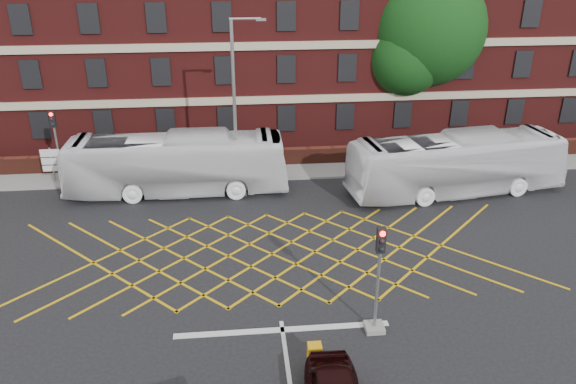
{
  "coord_description": "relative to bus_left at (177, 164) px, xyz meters",
  "views": [
    {
      "loc": [
        -1.43,
        -20.25,
        13.25
      ],
      "look_at": [
        0.7,
        1.5,
        3.33
      ],
      "focal_mm": 35.0,
      "sensor_mm": 36.0,
      "label": 1
    }
  ],
  "objects": [
    {
      "name": "ground",
      "position": [
        4.78,
        -9.43,
        -1.72
      ],
      "size": [
        120.0,
        120.0,
        0.0
      ],
      "primitive_type": "plane",
      "color": "black",
      "rests_on": "ground"
    },
    {
      "name": "victorian_building",
      "position": [
        5.02,
        12.57,
        6.12
      ],
      "size": [
        51.0,
        12.17,
        20.4
      ],
      "color": "#541615",
      "rests_on": "ground"
    },
    {
      "name": "boundary_wall",
      "position": [
        4.78,
        3.57,
        -1.17
      ],
      "size": [
        56.0,
        0.5,
        1.1
      ],
      "primitive_type": "cube",
      "color": "#4D1E14",
      "rests_on": "ground"
    },
    {
      "name": "far_pavement",
      "position": [
        4.78,
        2.57,
        -1.66
      ],
      "size": [
        60.0,
        3.0,
        0.12
      ],
      "primitive_type": "cube",
      "color": "slate",
      "rests_on": "ground"
    },
    {
      "name": "box_junction_hatching",
      "position": [
        4.78,
        -7.43,
        -1.71
      ],
      "size": [
        8.22,
        8.22,
        0.02
      ],
      "primitive_type": "cube",
      "rotation": [
        0.0,
        0.0,
        0.79
      ],
      "color": "#CC990C",
      "rests_on": "ground"
    },
    {
      "name": "stop_line",
      "position": [
        4.78,
        -12.93,
        -1.71
      ],
      "size": [
        8.0,
        0.3,
        0.02
      ],
      "primitive_type": "cube",
      "color": "silver",
      "rests_on": "ground"
    },
    {
      "name": "bus_left",
      "position": [
        0.0,
        0.0,
        0.0
      ],
      "size": [
        12.34,
        2.98,
        3.43
      ],
      "primitive_type": "imported",
      "rotation": [
        0.0,
        0.0,
        1.56
      ],
      "color": "white",
      "rests_on": "ground"
    },
    {
      "name": "bus_right",
      "position": [
        15.55,
        -1.57,
        0.0
      ],
      "size": [
        12.6,
        4.5,
        3.43
      ],
      "primitive_type": "imported",
      "rotation": [
        0.0,
        0.0,
        1.7
      ],
      "color": "silver",
      "rests_on": "ground"
    },
    {
      "name": "deciduous_tree",
      "position": [
        16.3,
        7.91,
        5.48
      ],
      "size": [
        7.97,
        7.84,
        11.67
      ],
      "color": "black",
      "rests_on": "ground"
    },
    {
      "name": "traffic_light_near",
      "position": [
        8.16,
        -13.25,
        0.05
      ],
      "size": [
        0.7,
        0.7,
        4.27
      ],
      "color": "slate",
      "rests_on": "ground"
    },
    {
      "name": "traffic_light_far",
      "position": [
        -7.06,
        2.38,
        0.05
      ],
      "size": [
        0.7,
        0.7,
        4.27
      ],
      "color": "slate",
      "rests_on": "ground"
    },
    {
      "name": "street_lamp",
      "position": [
        3.4,
        -0.47,
        1.65
      ],
      "size": [
        2.25,
        1.0,
        9.62
      ],
      "color": "slate",
      "rests_on": "ground"
    },
    {
      "name": "direction_signs",
      "position": [
        -7.42,
        1.99,
        -0.34
      ],
      "size": [
        1.1,
        0.16,
        2.2
      ],
      "color": "gray",
      "rests_on": "ground"
    },
    {
      "name": "utility_cabinet",
      "position": [
        5.67,
        -15.01,
        -1.24
      ],
      "size": [
        0.46,
        0.4,
        0.95
      ],
      "primitive_type": "cube",
      "color": "orange",
      "rests_on": "ground"
    }
  ]
}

